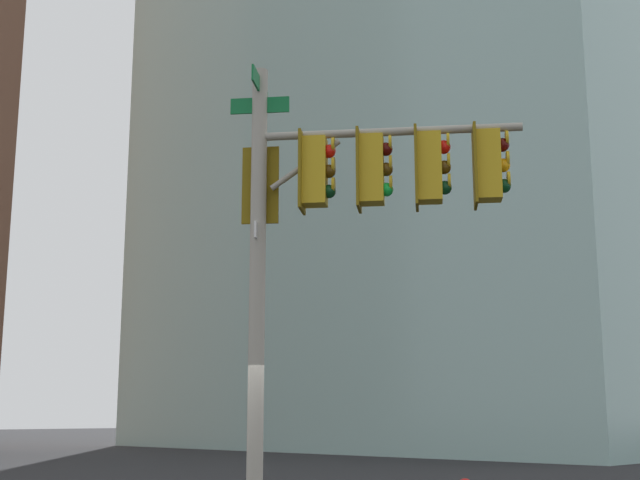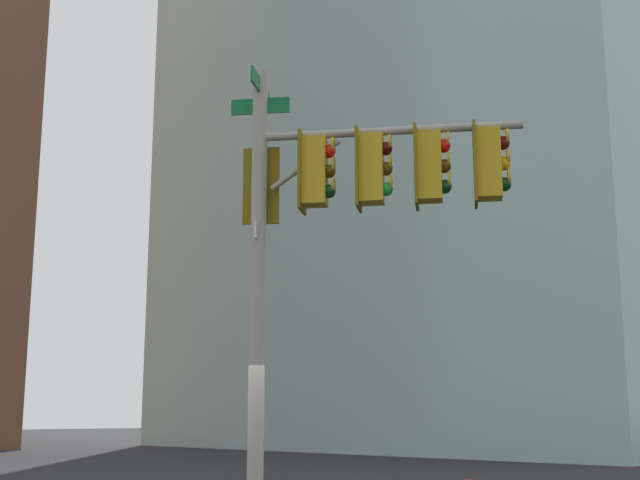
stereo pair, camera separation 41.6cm
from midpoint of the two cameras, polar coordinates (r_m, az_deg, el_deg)
signal_pole_assembly at (r=12.59m, az=2.24°, el=2.33°), size 2.77×3.54×6.87m
building_brick_midblock at (r=53.58m, az=13.30°, el=7.16°), size 19.64×17.65×37.05m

